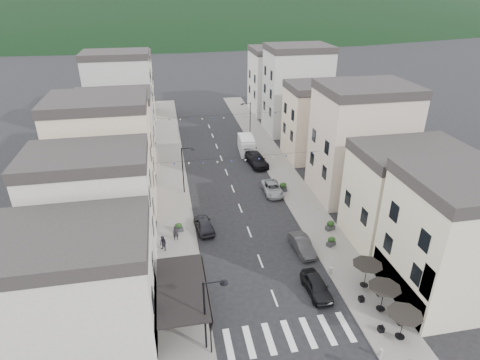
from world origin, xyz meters
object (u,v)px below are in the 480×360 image
object	(u,v)px
parked_car_d	(256,159)
parked_car_e	(204,224)
parked_car_a	(316,286)
parked_car_b	(302,245)
parked_car_c	(272,188)
pedestrian_b	(163,243)
delivery_van	(246,144)
pedestrian_a	(176,233)

from	to	relation	value
parked_car_d	parked_car_e	size ratio (longest dim) A/B	1.35
parked_car_a	parked_car_b	bearing A→B (deg)	80.31
parked_car_c	pedestrian_b	size ratio (longest dim) A/B	2.96
delivery_van	pedestrian_b	world-z (taller)	delivery_van
parked_car_d	pedestrian_b	world-z (taller)	pedestrian_b
parked_car_a	pedestrian_a	world-z (taller)	pedestrian_a
parked_car_b	parked_car_c	distance (m)	12.09
parked_car_b	delivery_van	xyz separation A→B (m)	(-0.16, 25.94, 0.56)
delivery_van	pedestrian_a	xyz separation A→B (m)	(-11.74, -21.96, -0.32)
pedestrian_a	parked_car_c	bearing A→B (deg)	29.20
parked_car_b	pedestrian_b	size ratio (longest dim) A/B	2.64
parked_car_c	parked_car_e	size ratio (longest dim) A/B	1.12
parked_car_a	parked_car_b	distance (m)	5.88
parked_car_b	parked_car_c	xyz separation A→B (m)	(0.26, 12.09, -0.04)
parked_car_e	pedestrian_a	xyz separation A→B (m)	(-2.97, -1.41, 0.22)
parked_car_e	delivery_van	size ratio (longest dim) A/B	0.77
parked_car_e	pedestrian_a	distance (m)	3.29
parked_car_c	pedestrian_a	world-z (taller)	pedestrian_a
parked_car_a	parked_car_d	world-z (taller)	parked_car_d
parked_car_d	pedestrian_b	bearing A→B (deg)	-133.03
parked_car_c	delivery_van	distance (m)	13.87
parked_car_e	pedestrian_a	world-z (taller)	pedestrian_a
parked_car_b	parked_car_c	size ratio (longest dim) A/B	0.89
parked_car_d	pedestrian_b	size ratio (longest dim) A/B	3.58
parked_car_c	delivery_van	size ratio (longest dim) A/B	0.85
parked_car_b	pedestrian_a	world-z (taller)	pedestrian_a
delivery_van	pedestrian_b	xyz separation A→B (m)	(-13.02, -23.50, -0.34)
parked_car_d	parked_car_a	bearing A→B (deg)	-99.10
pedestrian_b	parked_car_b	bearing A→B (deg)	34.00
pedestrian_b	parked_car_a	bearing A→B (deg)	10.90
parked_car_a	delivery_van	world-z (taller)	delivery_van
parked_car_a	parked_car_c	distance (m)	17.95
parked_car_a	pedestrian_b	distance (m)	14.95
delivery_van	pedestrian_b	distance (m)	26.87
parked_car_c	pedestrian_b	bearing A→B (deg)	-142.81
parked_car_d	parked_car_e	bearing A→B (deg)	-127.62
parked_car_e	delivery_van	xyz separation A→B (m)	(8.77, 20.55, 0.53)
parked_car_d	parked_car_e	distance (m)	18.04
pedestrian_a	pedestrian_b	xyz separation A→B (m)	(-1.28, -1.54, -0.02)
parked_car_e	delivery_van	world-z (taller)	delivery_van
parked_car_a	parked_car_c	world-z (taller)	parked_car_a
parked_car_c	pedestrian_a	distance (m)	14.63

